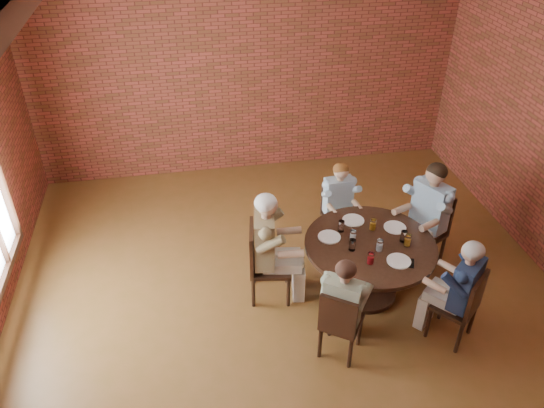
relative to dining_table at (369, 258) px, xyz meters
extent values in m
plane|color=brown|center=(-0.90, -0.23, -0.53)|extent=(7.00, 7.00, 0.00)
plane|color=white|center=(-0.90, -0.23, 2.87)|extent=(7.00, 7.00, 0.00)
plane|color=#94382A|center=(-0.90, 3.27, 1.17)|extent=(7.00, 0.00, 7.00)
cylinder|color=#331A11|center=(0.00, 0.00, -0.50)|extent=(0.74, 0.74, 0.06)
cylinder|color=#331A11|center=(0.00, 0.00, -0.18)|extent=(0.21, 0.21, 0.64)
cylinder|color=black|center=(0.00, 0.00, 0.20)|extent=(1.49, 1.49, 0.05)
cube|color=#331A11|center=(0.87, 0.45, -0.10)|extent=(0.62, 0.62, 0.04)
cube|color=#331A11|center=(1.06, 0.55, 0.19)|extent=(0.25, 0.43, 0.53)
cylinder|color=#331A11|center=(0.60, 0.54, -0.32)|extent=(0.04, 0.04, 0.41)
cylinder|color=#331A11|center=(0.78, 0.18, -0.32)|extent=(0.04, 0.04, 0.41)
cylinder|color=#331A11|center=(0.96, 0.72, -0.32)|extent=(0.04, 0.04, 0.41)
cylinder|color=#331A11|center=(1.14, 0.36, -0.32)|extent=(0.04, 0.04, 0.41)
cube|color=#331A11|center=(-0.08, 0.96, -0.10)|extent=(0.40, 0.40, 0.04)
cube|color=#331A11|center=(-0.09, 1.12, 0.13)|extent=(0.38, 0.07, 0.43)
cylinder|color=#331A11|center=(-0.22, 0.79, -0.32)|extent=(0.04, 0.04, 0.41)
cylinder|color=#331A11|center=(0.09, 0.81, -0.32)|extent=(0.04, 0.04, 0.41)
cylinder|color=#331A11|center=(-0.25, 1.10, -0.32)|extent=(0.04, 0.04, 0.41)
cylinder|color=#331A11|center=(0.07, 1.12, -0.32)|extent=(0.04, 0.04, 0.41)
cube|color=#331A11|center=(-1.11, 0.18, -0.10)|extent=(0.53, 0.53, 0.04)
cube|color=#331A11|center=(-1.32, 0.22, 0.19)|extent=(0.11, 0.46, 0.53)
cylinder|color=#331A11|center=(-0.95, -0.05, -0.32)|extent=(0.04, 0.04, 0.41)
cylinder|color=#331A11|center=(-0.88, 0.35, -0.32)|extent=(0.04, 0.04, 0.41)
cylinder|color=#331A11|center=(-1.34, 0.02, -0.32)|extent=(0.04, 0.04, 0.41)
cylinder|color=#331A11|center=(-1.28, 0.41, -0.32)|extent=(0.04, 0.04, 0.41)
cube|color=#331A11|center=(-0.55, -0.80, -0.10)|extent=(0.53, 0.53, 0.04)
cube|color=#331A11|center=(-0.65, -0.94, 0.14)|extent=(0.34, 0.25, 0.44)
cylinder|color=#331A11|center=(-0.33, -0.76, -0.32)|extent=(0.04, 0.04, 0.41)
cylinder|color=#331A11|center=(-0.59, -0.57, -0.32)|extent=(0.04, 0.04, 0.41)
cylinder|color=#331A11|center=(-0.51, -1.02, -0.32)|extent=(0.04, 0.04, 0.41)
cylinder|color=#331A11|center=(-0.78, -0.84, -0.32)|extent=(0.04, 0.04, 0.41)
cube|color=#331A11|center=(0.68, -0.80, -0.10)|extent=(0.57, 0.57, 0.04)
cube|color=#331A11|center=(0.80, -0.94, 0.15)|extent=(0.33, 0.29, 0.46)
cylinder|color=#331A11|center=(0.70, -0.56, -0.32)|extent=(0.04, 0.04, 0.41)
cylinder|color=#331A11|center=(0.44, -0.78, -0.32)|extent=(0.04, 0.04, 0.41)
cylinder|color=#331A11|center=(0.93, -0.82, -0.32)|extent=(0.04, 0.04, 0.41)
cylinder|color=#331A11|center=(0.66, -1.04, -0.32)|extent=(0.04, 0.04, 0.41)
cylinder|color=white|center=(0.38, 0.22, 0.23)|extent=(0.26, 0.26, 0.01)
cylinder|color=white|center=(-0.06, 0.45, 0.23)|extent=(0.26, 0.26, 0.01)
cylinder|color=white|center=(-0.43, 0.19, 0.23)|extent=(0.26, 0.26, 0.01)
cylinder|color=white|center=(0.19, -0.36, 0.23)|extent=(0.26, 0.26, 0.01)
cylinder|color=white|center=(0.37, -0.03, 0.29)|extent=(0.07, 0.07, 0.14)
cylinder|color=white|center=(0.11, 0.25, 0.29)|extent=(0.07, 0.07, 0.14)
cylinder|color=white|center=(-0.26, 0.28, 0.29)|extent=(0.07, 0.07, 0.14)
cylinder|color=white|center=(-0.19, 0.08, 0.29)|extent=(0.07, 0.07, 0.14)
cylinder|color=white|center=(-0.24, -0.07, 0.29)|extent=(0.07, 0.07, 0.14)
cylinder|color=white|center=(-0.12, -0.33, 0.29)|extent=(0.07, 0.07, 0.14)
cylinder|color=white|center=(0.05, -0.14, 0.29)|extent=(0.07, 0.07, 0.14)
cylinder|color=white|center=(0.39, -0.11, 0.29)|extent=(0.07, 0.07, 0.14)
cube|color=black|center=(0.30, -0.41, 0.23)|extent=(0.13, 0.17, 0.01)
camera|label=1|loc=(-1.94, -4.41, 3.93)|focal=35.00mm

